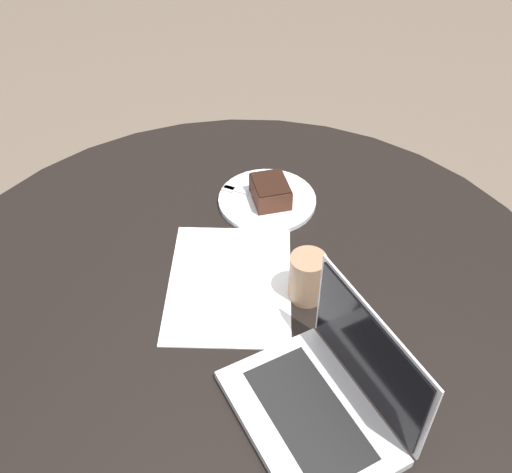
# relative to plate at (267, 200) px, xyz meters

# --- Properties ---
(dining_table) EXTENTS (1.38, 1.38, 0.76)m
(dining_table) POSITION_rel_plate_xyz_m (0.31, 0.12, -0.11)
(dining_table) COLOR black
(dining_table) RESTS_ON ground_plane
(paper_document) EXTENTS (0.41, 0.38, 0.00)m
(paper_document) POSITION_rel_plate_xyz_m (0.27, 0.06, -0.00)
(paper_document) COLOR white
(paper_document) RESTS_ON dining_table
(plate) EXTENTS (0.23, 0.23, 0.01)m
(plate) POSITION_rel_plate_xyz_m (0.00, 0.00, 0.00)
(plate) COLOR silver
(plate) RESTS_ON dining_table
(cake_slice) EXTENTS (0.13, 0.13, 0.05)m
(cake_slice) POSITION_rel_plate_xyz_m (0.00, 0.01, 0.03)
(cake_slice) COLOR #472619
(cake_slice) RESTS_ON plate
(fork) EXTENTS (0.04, 0.17, 0.00)m
(fork) POSITION_rel_plate_xyz_m (0.01, -0.04, 0.01)
(fork) COLOR silver
(fork) RESTS_ON plate
(coffee_glass) EXTENTS (0.07, 0.07, 0.11)m
(coffee_glass) POSITION_rel_plate_xyz_m (0.22, 0.21, 0.05)
(coffee_glass) COLOR #997556
(coffee_glass) RESTS_ON dining_table
(laptop) EXTENTS (0.34, 0.36, 0.21)m
(laptop) POSITION_rel_plate_xyz_m (0.44, 0.35, 0.03)
(laptop) COLOR silver
(laptop) RESTS_ON dining_table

